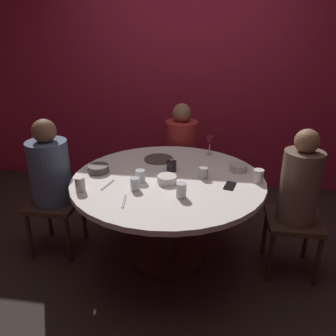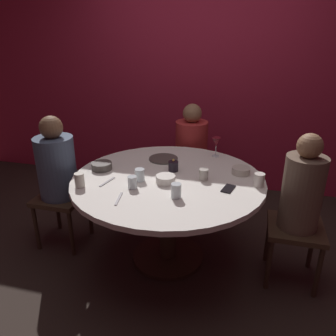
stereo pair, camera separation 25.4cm
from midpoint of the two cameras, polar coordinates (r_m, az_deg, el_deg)
The scene contains 21 objects.
ground_plane at distance 2.97m, azimuth 2.54°, elevation -15.03°, with size 8.00×8.00×0.00m, color #2D231E.
back_wall at distance 3.97m, azimuth 7.94°, elevation 15.07°, with size 6.00×0.10×2.60m, color maroon.
dining_table at distance 2.63m, azimuth 2.77°, elevation -4.37°, with size 1.49×1.49×0.75m.
seated_diner_left at distance 2.92m, azimuth -16.16°, elevation -0.14°, with size 0.40×0.40×1.18m.
seated_diner_back at distance 3.49m, azimuth 6.12°, elevation 3.97°, with size 0.40×0.40×1.13m.
seated_diner_right at distance 2.60m, azimuth 24.49°, elevation -4.40°, with size 0.40×0.40×1.18m.
candle_holder at distance 2.68m, azimuth 3.62°, elevation 0.27°, with size 0.08×0.08×0.10m.
wine_glass at distance 3.01m, azimuth 10.67°, elevation 4.24°, with size 0.08×0.08×0.18m.
dinner_plate at distance 2.93m, azimuth 1.70°, elevation 1.55°, with size 0.25×0.25×0.01m, color #4C4742.
cell_phone at distance 2.45m, azimuth 13.21°, elevation -3.52°, with size 0.07×0.14×0.01m, color black.
bowl_serving_large at distance 2.48m, azimuth 2.53°, elevation -1.98°, with size 0.15×0.15×0.06m, color silver.
bowl_salad_center at distance 2.72m, azimuth 15.01°, elevation -0.49°, with size 0.14×0.14×0.05m, color beige.
bowl_small_white at distance 2.74m, azimuth -8.70°, elevation 0.29°, with size 0.17×0.17×0.06m, color #4C4742.
cup_near_candle at distance 2.54m, azimuth 18.12°, elevation -2.02°, with size 0.08×0.08×0.10m, color silver.
cup_by_left_diner at distance 2.26m, azimuth 4.63°, elevation -3.98°, with size 0.07×0.07×0.10m, color silver.
cup_by_right_diner at distance 2.55m, azimuth 8.94°, elevation -1.14°, with size 0.07×0.07×0.09m, color #B2ADA3.
cup_center_front at distance 2.51m, azimuth -1.98°, elevation -1.24°, with size 0.07×0.07×0.09m, color silver.
cup_far_edge at distance 2.39m, azimuth -3.09°, elevation -2.52°, with size 0.07×0.07×0.09m, color silver.
cup_beside_wine at distance 2.46m, azimuth -12.06°, elevation -2.11°, with size 0.07×0.07×0.11m, color beige.
fork_near_plate at distance 2.52m, azimuth -7.53°, elevation -2.42°, with size 0.02×0.18×0.01m, color #B7B7BC.
knife_near_plate at distance 2.26m, azimuth -5.25°, elevation -5.32°, with size 0.02×0.18×0.01m, color #B7B7BC.
Camera 2 is at (0.59, -2.27, 1.82)m, focal length 35.65 mm.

